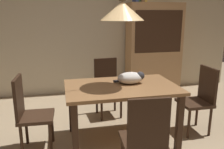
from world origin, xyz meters
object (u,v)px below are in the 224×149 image
Objects in this scene: hutch_bookcase at (153,51)px; chair_right_side at (200,97)px; dining_table at (121,93)px; chair_left_side at (29,111)px; cat_sleeping at (131,78)px; chair_near_front at (145,137)px; pendant_lamp at (122,11)px; chair_far_back at (107,84)px.

chair_right_side is at bearing -91.44° from hutch_bookcase.
dining_table is 1.51× the size of chair_left_side.
chair_left_side is at bearing 179.92° from chair_right_side.
cat_sleeping is at bearing 25.49° from dining_table.
pendant_lamp reaches higher than chair_near_front.
chair_near_front is 2.38× the size of cat_sleeping.
chair_far_back is 2.38× the size of cat_sleeping.
pendant_lamp reaches higher than chair_far_back.
dining_table is at bearing 89.64° from chair_near_front.
hutch_bookcase is (1.18, 0.95, 0.38)m from chair_far_back.
chair_right_side is 2.26m from chair_left_side.
cat_sleeping is at bearing 80.84° from chair_near_front.
chair_near_front is 1.43m from chair_left_side.
pendant_lamp is at bearing -179.99° from chair_right_side.
chair_far_back is at bearing 37.94° from chair_left_side.
chair_right_side is 1.87m from hutch_bookcase.
pendant_lamp is 0.70× the size of hutch_bookcase.
chair_left_side is at bearing -141.55° from hutch_bookcase.
cat_sleeping is at bearing 3.00° from chair_left_side.
chair_far_back is 0.72× the size of pendant_lamp.
chair_right_side is at bearing -37.73° from chair_far_back.
dining_table is 3.58× the size of cat_sleeping.
dining_table is 1.01m from pendant_lamp.
cat_sleeping is 2.04m from hutch_bookcase.
dining_table is 1.51× the size of chair_right_side.
chair_right_side is (1.13, -0.88, 0.00)m from chair_far_back.
dining_table is 1.14m from chair_right_side.
hutch_bookcase is (1.03, 1.76, 0.06)m from cat_sleeping.
chair_far_back is at bearing 90.03° from chair_near_front.
chair_near_front is 1.45m from pendant_lamp.
cat_sleeping is (0.15, 0.07, 0.18)m from dining_table.
dining_table is 1.51× the size of chair_far_back.
chair_near_front is 1.00× the size of chair_left_side.
chair_left_side is (-1.13, 0.00, -0.14)m from dining_table.
chair_far_back is 0.88m from cat_sleeping.
pendant_lamp is at bearing -89.59° from chair_far_back.
dining_table is 2.19m from hutch_bookcase.
hutch_bookcase is (1.17, 1.83, -0.77)m from pendant_lamp.
chair_left_side is at bearing -177.00° from cat_sleeping.
dining_table is 1.08× the size of pendant_lamp.
hutch_bookcase is at bearing 59.76° from cat_sleeping.
chair_left_side reaches higher than cat_sleeping.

